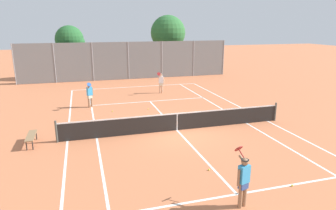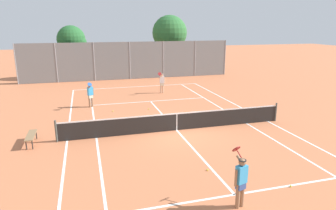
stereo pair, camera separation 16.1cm
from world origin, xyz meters
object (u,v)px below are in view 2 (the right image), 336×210
at_px(tennis_net, 177,121).
at_px(loose_tennis_ball_2, 207,170).
at_px(tree_behind_left, 73,40).
at_px(tree_behind_right, 170,34).
at_px(player_far_right, 162,82).
at_px(loose_tennis_ball_0, 149,109).
at_px(courtside_bench, 31,136).
at_px(player_far_left, 90,94).
at_px(player_near_side, 241,179).
at_px(loose_tennis_ball_4, 113,111).
at_px(loose_tennis_ball_1, 291,186).

relative_size(tennis_net, loose_tennis_ball_2, 181.82).
bearing_deg(tree_behind_left, tree_behind_right, 7.26).
xyz_separation_m(player_far_right, tree_behind_left, (-6.90, 9.28, 2.91)).
bearing_deg(tree_behind_left, loose_tennis_ball_0, -70.66).
bearing_deg(courtside_bench, player_far_left, 64.21).
xyz_separation_m(player_far_left, player_far_right, (5.68, 2.85, 0.00)).
bearing_deg(loose_tennis_ball_2, courtside_bench, 145.86).
bearing_deg(courtside_bench, player_far_right, 45.80).
bearing_deg(player_near_side, player_far_right, 83.95).
bearing_deg(loose_tennis_ball_0, player_far_right, 65.14).
bearing_deg(player_far_left, tree_behind_left, 95.78).
height_order(player_near_side, loose_tennis_ball_4, player_near_side).
relative_size(player_near_side, tree_behind_left, 0.33).
bearing_deg(tree_behind_left, player_far_right, -53.34).
height_order(loose_tennis_ball_2, courtside_bench, courtside_bench).
bearing_deg(player_far_right, player_near_side, -96.05).
bearing_deg(tennis_net, loose_tennis_ball_0, 97.69).
relative_size(player_far_left, tree_behind_left, 0.33).
bearing_deg(loose_tennis_ball_1, loose_tennis_ball_4, 114.40).
bearing_deg(tree_behind_right, loose_tennis_ball_2, -102.61).
bearing_deg(player_far_right, tennis_net, -99.57).
xyz_separation_m(loose_tennis_ball_1, tree_behind_left, (-7.50, 24.58, 3.80)).
bearing_deg(loose_tennis_ball_1, tennis_net, 107.80).
xyz_separation_m(courtside_bench, tree_behind_right, (12.23, 19.42, 3.98)).
relative_size(player_far_left, loose_tennis_ball_2, 26.88).
bearing_deg(tree_behind_left, player_far_left, -84.22).
xyz_separation_m(player_near_side, player_far_left, (-4.00, 13.01, 0.00)).
bearing_deg(tree_behind_left, tennis_net, -73.34).
bearing_deg(player_near_side, loose_tennis_ball_1, 13.66).
distance_m(player_far_right, loose_tennis_ball_0, 5.02).
xyz_separation_m(loose_tennis_ball_0, courtside_bench, (-6.47, -4.31, 0.38)).
relative_size(tennis_net, loose_tennis_ball_4, 181.82).
distance_m(player_far_left, player_far_right, 6.35).
bearing_deg(player_far_left, courtside_bench, -115.79).
distance_m(player_near_side, loose_tennis_ball_1, 2.51).
bearing_deg(loose_tennis_ball_4, player_near_side, -76.82).
relative_size(loose_tennis_ball_1, loose_tennis_ball_2, 1.00).
bearing_deg(tree_behind_right, player_far_right, -109.13).
height_order(player_far_right, tree_behind_left, tree_behind_left).
bearing_deg(loose_tennis_ball_4, courtside_bench, -133.21).
bearing_deg(player_far_right, loose_tennis_ball_2, -97.19).
relative_size(loose_tennis_ball_0, loose_tennis_ball_1, 1.00).
distance_m(loose_tennis_ball_4, tree_behind_left, 14.37).
relative_size(loose_tennis_ball_0, tree_behind_right, 0.01).
height_order(player_far_right, loose_tennis_ball_0, player_far_right).
height_order(player_far_left, loose_tennis_ball_2, player_far_left).
bearing_deg(courtside_bench, loose_tennis_ball_4, 46.79).
height_order(loose_tennis_ball_0, tree_behind_left, tree_behind_left).
xyz_separation_m(tennis_net, player_far_left, (-4.19, 5.97, 0.42)).
distance_m(player_far_right, loose_tennis_ball_1, 15.34).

